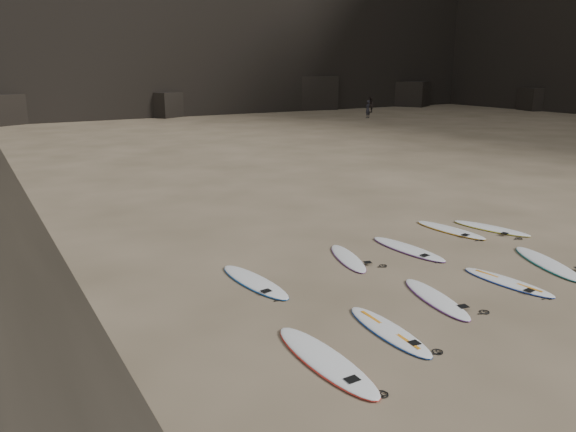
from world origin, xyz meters
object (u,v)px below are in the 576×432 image
surfboard_3 (507,282)px  surfboard_8 (450,230)px  surfboard_5 (254,281)px  surfboard_9 (491,228)px  person_a (368,109)px  surfboard_7 (408,249)px  surfboard_0 (325,360)px  surfboard_4 (547,263)px  surfboard_6 (348,258)px  person_b (371,105)px  surfboard_2 (436,298)px  surfboard_1 (389,330)px

surfboard_3 → surfboard_8: bearing=55.2°
surfboard_5 → surfboard_9: size_ratio=1.06×
surfboard_3 → person_a: bearing=49.8°
surfboard_7 → surfboard_3: bearing=-87.6°
surfboard_0 → surfboard_4: size_ratio=1.06×
surfboard_5 → surfboard_6: size_ratio=1.16×
surfboard_0 → person_b: (32.23, 39.75, 0.72)m
surfboard_2 → surfboard_4: surfboard_4 is taller
surfboard_3 → surfboard_6: bearing=118.0°
surfboard_0 → person_b: person_b is taller
surfboard_8 → surfboard_7: bearing=-169.7°
surfboard_6 → person_b: person_b is taller
surfboard_1 → person_b: 49.91m
surfboard_3 → surfboard_2: bearing=169.7°
surfboard_9 → surfboard_3: bearing=-150.4°
person_a → surfboard_5: bearing=28.8°
surfboard_7 → person_a: bearing=49.0°
surfboard_2 → person_a: (24.68, 34.05, 0.77)m
surfboard_0 → surfboard_2: size_ratio=1.19×
surfboard_4 → person_a: (20.68, 33.85, 0.77)m
surfboard_3 → surfboard_5: surfboard_5 is taller
surfboard_6 → surfboard_5: bearing=-158.3°
surfboard_4 → surfboard_8: (0.07, 3.36, -0.00)m
surfboard_8 → person_b: person_b is taller
surfboard_3 → surfboard_5: bearing=143.0°
surfboard_1 → person_a: (26.54, 34.71, 0.77)m
surfboard_2 → surfboard_1: bearing=-148.4°
surfboard_2 → surfboard_5: (-2.93, 2.81, 0.00)m
surfboard_4 → person_b: 45.82m
surfboard_0 → surfboard_5: bearing=80.5°
surfboard_2 → surfboard_9: bearing=42.1°
surfboard_6 → surfboard_8: 4.21m
surfboard_7 → surfboard_6: bearing=168.6°
person_a → surfboard_1: bearing=32.9°
surfboard_9 → surfboard_0: bearing=-170.9°
surfboard_4 → person_b: bearing=77.7°
surfboard_8 → surfboard_3: bearing=-125.2°
surfboard_1 → surfboard_3: (3.96, 0.53, -0.00)m
person_b → surfboard_8: bearing=3.7°
surfboard_5 → surfboard_8: (7.00, 0.76, -0.00)m
surfboard_9 → person_a: person_a is taller
surfboard_1 → person_b: person_b is taller
surfboard_0 → surfboard_5: 3.82m
surfboard_6 → person_a: size_ratio=1.36×
surfboard_3 → person_b: person_b is taller
surfboard_1 → surfboard_4: 5.92m
surfboard_2 → surfboard_0: bearing=-152.5°
surfboard_0 → surfboard_8: surfboard_0 is taller
surfboard_4 → surfboard_3: bearing=-149.6°
surfboard_1 → surfboard_4: surfboard_4 is taller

